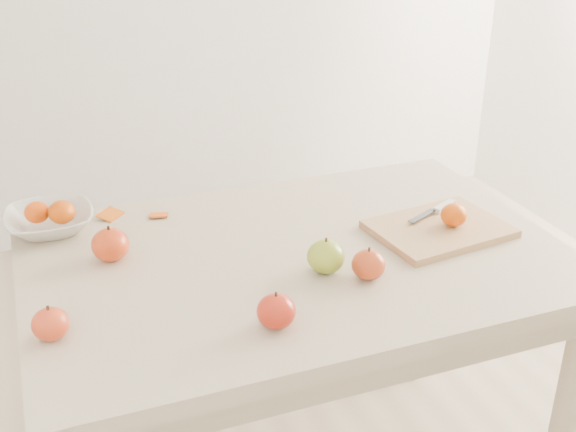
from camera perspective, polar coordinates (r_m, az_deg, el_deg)
name	(u,v)px	position (r m, az deg, el deg)	size (l,w,h in m)	color
table	(296,290)	(1.68, 0.61, -5.89)	(1.20, 0.80, 0.75)	#C7B697
cutting_board	(439,229)	(1.75, 11.85, -1.01)	(0.31, 0.23, 0.02)	tan
board_tangerine	(454,215)	(1.75, 12.96, 0.08)	(0.06, 0.06, 0.05)	#CF4507
fruit_bowl	(50,221)	(1.81, -18.32, -0.38)	(0.21, 0.21, 0.05)	silver
bowl_tangerine_near	(37,212)	(1.81, -19.23, 0.29)	(0.06, 0.06, 0.05)	#E35008
bowl_tangerine_far	(62,212)	(1.78, -17.45, 0.30)	(0.06, 0.06, 0.06)	#D55807
orange_peel_a	(111,216)	(1.85, -13.84, 0.01)	(0.06, 0.04, 0.00)	#C9550E
orange_peel_b	(159,216)	(1.82, -10.18, 0.00)	(0.04, 0.04, 0.00)	#D64E0F
paring_knife	(441,208)	(1.82, 11.98, 0.61)	(0.16, 0.08, 0.01)	silver
apple_green	(326,257)	(1.54, 3.00, -3.22)	(0.08, 0.08, 0.07)	olive
apple_red_c	(276,311)	(1.36, -0.94, -7.53)	(0.07, 0.07, 0.07)	maroon
apple_red_a	(110,245)	(1.63, -13.86, -2.21)	(0.08, 0.08, 0.07)	maroon
apple_red_d	(50,324)	(1.40, -18.26, -8.10)	(0.07, 0.07, 0.06)	#A41F1D
apple_red_e	(368,265)	(1.53, 6.37, -3.83)	(0.07, 0.07, 0.06)	maroon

